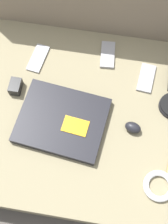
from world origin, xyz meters
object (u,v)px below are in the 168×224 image
object	(u,v)px
phone_black	(108,55)
computer_mouse	(133,128)
laptop	(62,120)
phone_silver	(146,78)
phone_small	(38,58)
charger_brick	(16,86)

from	to	relation	value
phone_black	computer_mouse	bearing A→B (deg)	-70.66
laptop	phone_silver	xyz separation A→B (m)	(0.28, 0.23, -0.01)
phone_small	charger_brick	xyz separation A→B (m)	(-0.05, -0.14, 0.01)
laptop	phone_silver	bearing A→B (deg)	45.21
computer_mouse	charger_brick	distance (m)	0.46
charger_brick	computer_mouse	bearing A→B (deg)	-11.29
laptop	computer_mouse	distance (m)	0.25
phone_silver	computer_mouse	bearing A→B (deg)	-92.46
computer_mouse	phone_black	xyz separation A→B (m)	(-0.13, 0.29, -0.01)
phone_black	charger_brick	size ratio (longest dim) A/B	2.05
computer_mouse	phone_silver	world-z (taller)	computer_mouse
laptop	phone_silver	world-z (taller)	laptop
laptop	phone_black	bearing A→B (deg)	74.51
phone_black	charger_brick	distance (m)	0.38
laptop	phone_small	xyz separation A→B (m)	(-0.14, 0.25, -0.01)
phone_black	phone_small	xyz separation A→B (m)	(-0.27, -0.06, -0.00)
laptop	computer_mouse	world-z (taller)	computer_mouse
phone_silver	charger_brick	world-z (taller)	charger_brick
laptop	computer_mouse	xyz separation A→B (m)	(0.25, 0.01, 0.00)
computer_mouse	phone_black	size ratio (longest dim) A/B	0.54
computer_mouse	phone_silver	xyz separation A→B (m)	(0.03, 0.21, -0.01)
phone_black	phone_small	size ratio (longest dim) A/B	0.93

